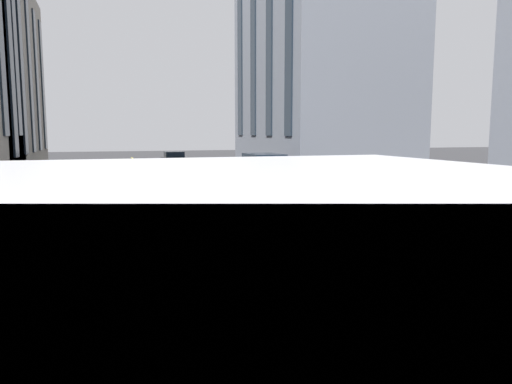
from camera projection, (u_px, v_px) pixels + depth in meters
lane_centre_line at (188, 205)px, 19.87m from camera, size 80.00×0.16×0.01m
car_white_mid at (306, 181)px, 20.35m from camera, size 4.70×2.14×1.88m
car_black_near at (370, 204)px, 15.49m from camera, size 4.40×1.95×1.37m
car_blue_trailing at (264, 171)px, 25.64m from camera, size 4.70×2.14×1.88m
car_blue_parked_b at (287, 212)px, 13.89m from camera, size 3.90×1.89×1.40m
car_green_far at (202, 172)px, 27.94m from camera, size 4.40×1.95×1.37m
car_blue_oncoming at (148, 218)px, 13.04m from camera, size 4.40×1.95×1.37m
car_black_parked_a at (174, 160)px, 40.59m from camera, size 3.90×1.89×1.40m
building_right_near at (320, 35)px, 34.44m from camera, size 14.11×8.95×19.95m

